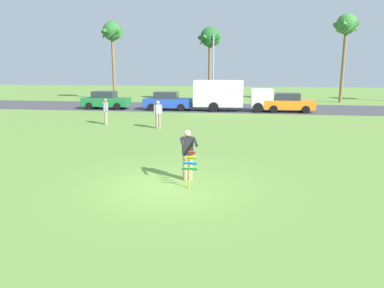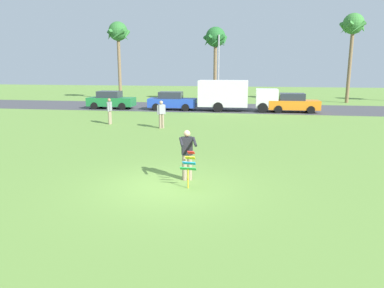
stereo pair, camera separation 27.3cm
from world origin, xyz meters
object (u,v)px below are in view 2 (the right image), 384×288
Objects in this scene: person_walker_far at (161,113)px; parked_car_blue at (172,101)px; kite_held at (189,164)px; parked_car_orange at (293,103)px; palm_tree_left_near at (118,35)px; streetlight_pole at (219,64)px; person_walker_near at (110,110)px; palm_tree_right_near at (215,40)px; parked_car_green at (111,100)px; parked_truck_white_box at (233,95)px; person_kite_flyer at (187,153)px; palm_tree_centre_far at (353,28)px.

parked_car_blue is at bearing 98.79° from person_walker_far.
person_walker_far reaches higher than kite_held.
palm_tree_left_near reaches higher than parked_car_orange.
kite_held is 0.16× the size of streetlight_pole.
person_walker_near reaches higher than kite_held.
parked_car_blue is 0.49× the size of palm_tree_left_near.
parked_car_blue is 10.69m from palm_tree_right_near.
parked_car_green is 0.53× the size of palm_tree_right_near.
parked_car_orange is (5.07, -0.00, -0.64)m from parked_truck_white_box.
streetlight_pole is 17.55m from person_walker_near.
person_walker_far is at bearing -15.30° from person_walker_near.
parked_car_green is at bearing 179.99° from parked_car_blue.
parked_car_orange is 2.45× the size of person_walker_near.
parked_car_green is at bearing 118.24° from person_kite_flyer.
palm_tree_right_near reaches higher than kite_held.
parked_car_orange is (16.14, -0.00, 0.00)m from parked_car_green.
streetlight_pole is (11.42, -1.13, -3.25)m from palm_tree_left_near.
person_kite_flyer and person_walker_near have the same top height.
person_walker_far is (1.51, -9.74, 0.16)m from parked_car_blue.
streetlight_pole reaches higher than parked_car_green.
palm_tree_centre_far is (11.88, 29.51, 6.70)m from person_kite_flyer.
palm_tree_centre_far is at bearing 29.40° from parked_car_blue.
parked_car_green is at bearing -135.27° from palm_tree_right_near.
streetlight_pole is (3.35, 7.63, 3.22)m from parked_car_blue.
parked_car_blue is 0.47× the size of palm_tree_centre_far.
person_kite_flyer is 13.47m from person_walker_near.
palm_tree_right_near is 1.13× the size of streetlight_pole.
person_walker_far is (-3.85, -9.74, -0.48)m from parked_truck_white_box.
parked_car_green is at bearing -74.95° from palm_tree_left_near.
palm_tree_right_near reaches higher than person_walker_near.
palm_tree_right_near reaches higher than person_walker_far.
parked_car_blue is 9.86m from person_walker_far.
palm_tree_centre_far reaches higher than parked_truck_white_box.
parked_car_green is 0.60× the size of streetlight_pole.
parked_truck_white_box is 3.90× the size of person_walker_far.
palm_tree_centre_far is at bearing 39.52° from parked_truck_white_box.
palm_tree_left_near is at bearing 117.37° from person_walker_far.
palm_tree_centre_far reaches higher than parked_car_blue.
palm_tree_centre_far is at bearing 7.94° from streetlight_pole.
parked_truck_white_box is (0.15, 20.66, 0.66)m from kite_held.
kite_held is 0.13× the size of palm_tree_left_near.
parked_truck_white_box is 1.59× the size of parked_car_orange.
parked_car_blue is 2.46× the size of person_walker_near.
parked_car_orange is (5.22, 20.66, 0.03)m from kite_held.
person_walker_far is at bearing -81.21° from parked_car_blue.
palm_tree_centre_far reaches higher than person_walker_near.
kite_held is 21.31m from parked_car_orange.
streetlight_pole reaches higher than parked_car_orange.
palm_tree_centre_far is at bearing 43.47° from person_walker_near.
person_walker_far reaches higher than parked_car_green.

